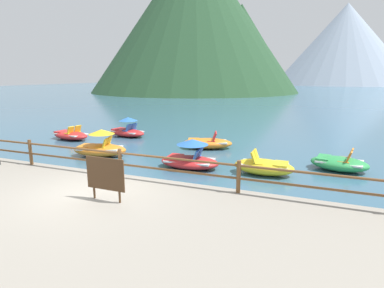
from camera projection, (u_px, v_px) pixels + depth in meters
name	position (u px, v px, depth m)	size (l,w,h in m)	color
ground_plane	(273.00, 101.00, 45.45)	(200.00, 200.00, 0.00)	#38607A
promenade_dock	(26.00, 234.00, 7.06)	(28.00, 8.00, 0.40)	gray
dock_railing	(120.00, 160.00, 10.30)	(23.92, 0.12, 0.95)	brown
sign_board	(105.00, 175.00, 8.28)	(1.18, 0.07, 1.19)	silver
pedal_boat_0	(339.00, 163.00, 12.44)	(2.34, 1.69, 0.87)	green
pedal_boat_1	(207.00, 143.00, 16.16)	(2.81, 1.97, 0.86)	orange
pedal_boat_2	(190.00, 158.00, 12.70)	(2.49, 1.46, 1.20)	red
pedal_boat_3	(127.00, 130.00, 19.33)	(2.67, 1.62, 1.19)	red
pedal_boat_4	(264.00, 166.00, 11.90)	(2.26, 1.14, 0.90)	yellow
pedal_boat_5	(100.00, 147.00, 14.60)	(2.71, 1.84, 1.26)	orange
pedal_boat_6	(70.00, 135.00, 18.46)	(2.69, 1.63, 0.84)	red
cliff_headland	(202.00, 22.00, 70.65)	(46.63, 46.63, 32.84)	#284C2D
distant_peak	(344.00, 45.00, 123.06)	(52.46, 52.46, 30.90)	#93A3B7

